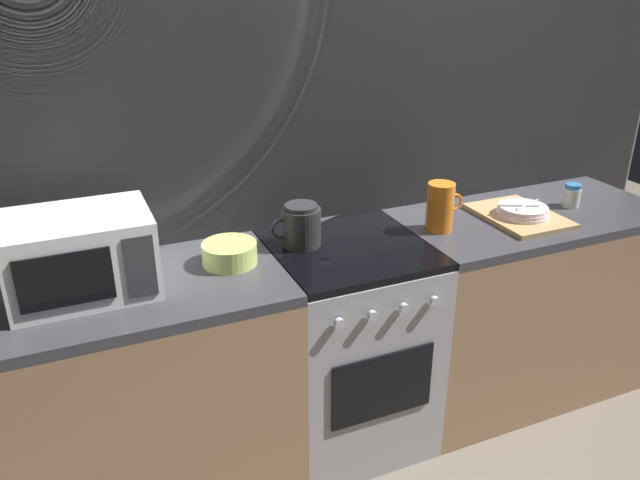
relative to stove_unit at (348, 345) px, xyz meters
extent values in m
plane|color=#6B6054|center=(0.00, 0.00, -0.45)|extent=(8.00, 8.00, 0.00)
cube|color=gray|center=(0.00, 0.33, 0.75)|extent=(3.60, 0.05, 2.40)
cube|color=#BCBCC1|center=(0.00, 0.30, 0.75)|extent=(3.58, 0.01, 2.39)
cube|color=#997251|center=(-0.90, 0.00, -0.02)|extent=(1.20, 0.60, 0.86)
cube|color=#38383D|center=(-0.90, 0.00, 0.43)|extent=(1.20, 0.60, 0.04)
cube|color=#9E9EA3|center=(0.00, 0.00, -0.01)|extent=(0.60, 0.60, 0.87)
cube|color=black|center=(0.00, 0.00, 0.44)|extent=(0.59, 0.59, 0.03)
cube|color=black|center=(0.00, -0.30, 0.00)|extent=(0.42, 0.01, 0.28)
cylinder|color=#B7B7BC|center=(-0.19, -0.32, 0.33)|extent=(0.04, 0.02, 0.04)
cylinder|color=#B7B7BC|center=(-0.06, -0.32, 0.33)|extent=(0.04, 0.02, 0.04)
cylinder|color=#B7B7BC|center=(0.06, -0.32, 0.33)|extent=(0.04, 0.02, 0.04)
cylinder|color=#B7B7BC|center=(0.19, -0.32, 0.33)|extent=(0.04, 0.02, 0.04)
cube|color=#997251|center=(0.90, 0.00, -0.02)|extent=(1.20, 0.60, 0.86)
cube|color=#38383D|center=(0.90, 0.00, 0.43)|extent=(1.20, 0.60, 0.04)
cube|color=white|center=(-0.97, 0.03, 0.59)|extent=(0.46, 0.34, 0.27)
cube|color=black|center=(-1.02, -0.14, 0.59)|extent=(0.28, 0.01, 0.17)
cube|color=#333338|center=(-0.80, -0.14, 0.59)|extent=(0.09, 0.01, 0.21)
cylinder|color=#262628|center=(-0.16, 0.09, 0.53)|extent=(0.15, 0.15, 0.15)
cylinder|color=#262628|center=(-0.16, 0.09, 0.61)|extent=(0.13, 0.13, 0.02)
cone|color=#262628|center=(-0.05, 0.09, 0.54)|extent=(0.10, 0.04, 0.05)
torus|color=#262628|center=(-0.25, 0.09, 0.53)|extent=(0.08, 0.01, 0.08)
cylinder|color=#B7D166|center=(-0.47, 0.04, 0.49)|extent=(0.20, 0.20, 0.08)
cylinder|color=orange|center=(0.41, 0.01, 0.55)|extent=(0.11, 0.11, 0.20)
torus|color=orange|center=(0.48, 0.01, 0.56)|extent=(0.08, 0.01, 0.08)
cube|color=tan|center=(0.80, -0.02, 0.46)|extent=(0.30, 0.40, 0.02)
cylinder|color=silver|center=(0.80, -0.04, 0.48)|extent=(0.22, 0.22, 0.01)
cylinder|color=silver|center=(0.80, -0.04, 0.49)|extent=(0.21, 0.21, 0.01)
cylinder|color=silver|center=(0.80, -0.04, 0.51)|extent=(0.21, 0.21, 0.01)
cylinder|color=silver|center=(0.82, -0.04, 0.52)|extent=(0.16, 0.07, 0.01)
cube|color=silver|center=(0.78, -0.03, 0.52)|extent=(0.16, 0.09, 0.00)
cylinder|color=silver|center=(1.10, 0.00, 0.49)|extent=(0.08, 0.08, 0.08)
cylinder|color=#2D6BAD|center=(1.10, 0.00, 0.55)|extent=(0.07, 0.07, 0.02)
camera|label=1|loc=(-0.99, -1.98, 1.46)|focal=35.35mm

